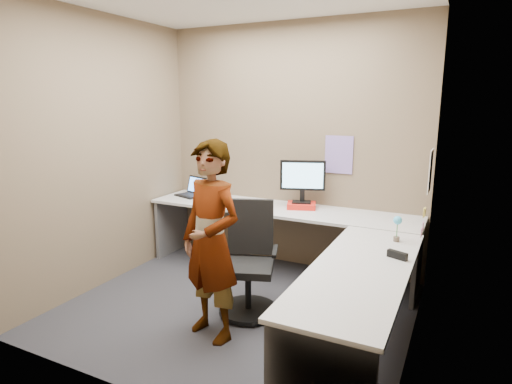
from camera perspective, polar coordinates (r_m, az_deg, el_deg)
The scene contains 20 objects.
ground at distance 4.06m, azimuth -2.70°, elevation -15.23°, with size 3.00×3.00×0.00m, color #242429.
wall_back at distance 4.81m, azimuth 4.69°, elevation 5.95°, with size 3.00×3.00×0.00m, color brown.
wall_right at distance 3.20m, azimuth 21.29°, elevation 2.05°, with size 2.70×2.70×0.00m, color brown.
wall_left at distance 4.56m, azimuth -19.68°, elevation 4.95°, with size 2.70×2.70×0.00m, color brown.
desk at distance 3.98m, azimuth 5.49°, elevation -6.61°, with size 2.98×2.58×0.73m.
paper_ream at distance 4.61m, azimuth 6.07°, elevation -1.79°, with size 0.30×0.22×0.06m, color red.
monitor at distance 4.57m, azimuth 6.24°, elevation 1.89°, with size 0.47×0.21×0.45m.
laptop at distance 5.24m, azimuth -8.45°, elevation 0.15°, with size 0.38×0.34×0.22m.
trackball_mouse at distance 4.89m, azimuth -7.62°, elevation -1.09°, with size 0.12×0.08×0.07m.
origami at distance 4.78m, azimuth -2.70°, elevation -1.24°, with size 0.10×0.10×0.06m, color white.
stapler at distance 3.32m, azimuth 18.32°, elevation -7.98°, with size 0.15×0.04×0.06m, color black.
flower at distance 3.67m, azimuth 18.34°, elevation -4.15°, with size 0.07×0.07×0.22m.
calendar_purple at distance 4.63m, azimuth 10.98°, elevation 4.91°, with size 0.30×0.01×0.40m, color #846BB7.
calendar_white at distance 4.10m, azimuth 22.23°, elevation 2.61°, with size 0.01×0.28×0.38m, color white.
sticky_note_a at distance 3.82m, azimuth 21.46°, elevation -2.58°, with size 0.01×0.07×0.07m, color #F2E059.
sticky_note_b at distance 3.90m, azimuth 21.38°, elevation -4.26°, with size 0.01×0.07×0.07m, color pink.
sticky_note_c at distance 3.79m, azimuth 21.19°, elevation -5.03°, with size 0.01×0.07×0.07m, color pink.
sticky_note_d at distance 3.97m, azimuth 21.63°, elevation -2.50°, with size 0.01×0.07×0.07m, color #F2E059.
office_chair at distance 3.85m, azimuth -0.96°, elevation -10.17°, with size 0.57×0.56×0.98m.
person at distance 3.35m, azimuth -6.01°, elevation -6.60°, with size 0.58×0.38×1.58m, color #999399.
Camera 1 is at (1.76, -3.15, 1.86)m, focal length 30.00 mm.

